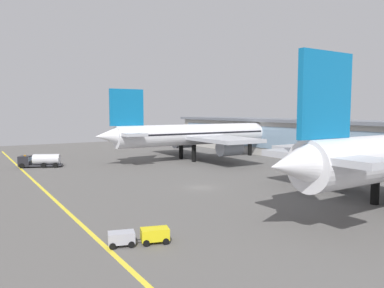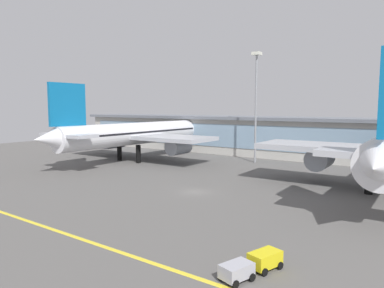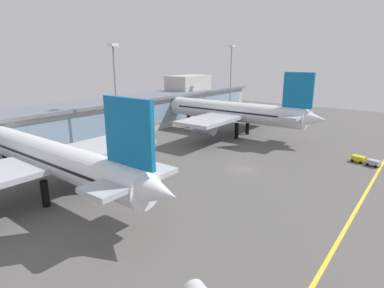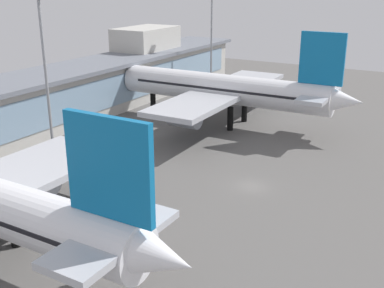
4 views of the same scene
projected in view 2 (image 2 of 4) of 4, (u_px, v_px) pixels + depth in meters
name	position (u px, v px, depth m)	size (l,w,h in m)	color
ground_plane	(195.00, 192.00, 53.12)	(192.53, 192.53, 0.00)	#5B5956
taxiway_centreline_stripe	(68.00, 235.00, 35.28)	(154.02, 0.50, 0.01)	yellow
terminal_building	(305.00, 136.00, 87.07)	(140.52, 14.00, 15.35)	beige
airliner_near_left	(138.00, 134.00, 84.47)	(38.20, 52.74, 17.25)	black
baggage_tug_near	(252.00, 264.00, 26.86)	(3.21, 5.79, 1.40)	black
apron_light_mast_centre	(256.00, 92.00, 79.89)	(1.80, 1.80, 24.85)	gray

